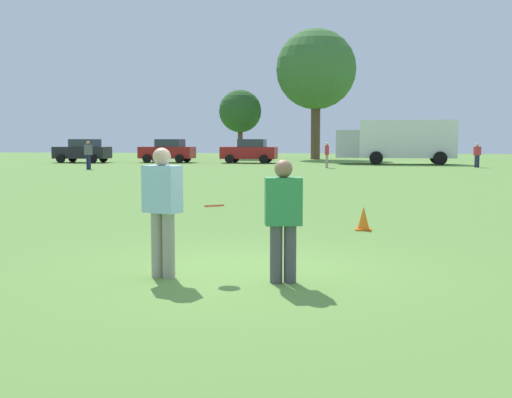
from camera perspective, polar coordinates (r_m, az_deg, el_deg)
name	(u,v)px	position (r m, az deg, el deg)	size (l,w,h in m)	color
ground_plane	(246,272)	(8.95, -0.86, -6.48)	(145.52, 145.52, 0.00)	#608C3D
player_thrower	(162,205)	(8.52, -8.34, -0.51)	(0.54, 0.42, 1.73)	gray
player_defender	(283,214)	(8.14, 2.45, -1.37)	(0.51, 0.36, 1.58)	#4C4C51
frisbee	(214,206)	(8.53, -3.74, -0.61)	(0.27, 0.27, 0.07)	#E54C33
traffic_cone	(363,219)	(13.10, 9.56, -1.76)	(0.32, 0.32, 0.48)	#D8590C
parked_car_near_left	(83,151)	(51.52, -15.19, 4.18)	(4.25, 2.31, 1.82)	black
parked_car_mid_left	(168,151)	(50.42, -7.88, 4.29)	(4.25, 2.31, 1.82)	maroon
parked_car_center	(250,151)	(48.87, -0.57, 4.31)	(4.25, 2.31, 1.82)	maroon
box_truck	(398,140)	(47.86, 12.58, 5.15)	(8.57, 3.17, 3.18)	white
bystander_sideline_watcher	(477,154)	(43.72, 19.12, 3.83)	(0.46, 0.31, 1.56)	#1E234C
bystander_far_jogger	(88,153)	(40.29, -14.72, 3.96)	(0.54, 0.47, 1.71)	#1E234C
bystander_field_marshal	(327,153)	(40.90, 6.34, 4.06)	(0.29, 0.46, 1.63)	gray
tree_west_oak	(240,111)	(59.16, -1.42, 7.82)	(3.90, 3.90, 6.33)	brown
tree_west_maple	(316,70)	(58.46, 5.37, 11.41)	(7.16, 7.16, 11.63)	brown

